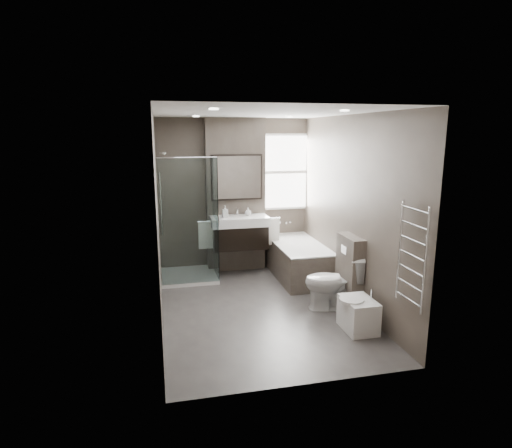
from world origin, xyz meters
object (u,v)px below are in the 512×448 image
object	(u,v)px
vanity	(239,232)
bidet	(358,314)
toilet	(333,282)
bathtub	(298,258)

from	to	relation	value
vanity	bidet	bearing A→B (deg)	-66.79
vanity	toilet	distance (m)	1.98
bathtub	toilet	world-z (taller)	toilet
vanity	bathtub	bearing A→B (deg)	-19.37
bathtub	bidet	world-z (taller)	bathtub
bathtub	toilet	bearing A→B (deg)	-88.11
toilet	bidet	xyz separation A→B (m)	(0.04, -0.67, -0.18)
vanity	bathtub	xyz separation A→B (m)	(0.92, -0.33, -0.43)
vanity	bidet	world-z (taller)	vanity
bathtub	bidet	bearing A→B (deg)	-87.49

